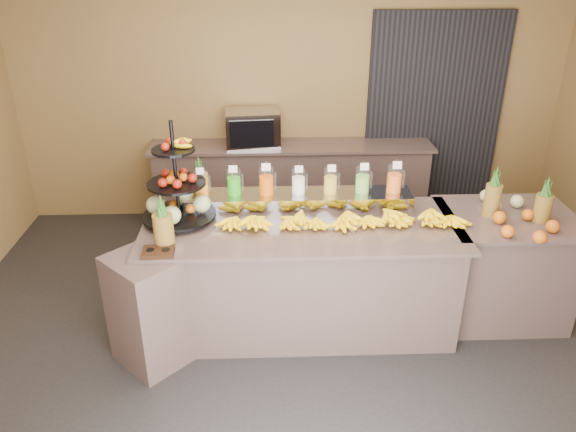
{
  "coord_description": "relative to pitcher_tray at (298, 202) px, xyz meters",
  "views": [
    {
      "loc": [
        -0.26,
        -3.61,
        2.92
      ],
      "look_at": [
        -0.11,
        0.3,
        1.01
      ],
      "focal_mm": 35.0,
      "sensor_mm": 36.0,
      "label": 1
    }
  ],
  "objects": [
    {
      "name": "pitcher_tray",
      "position": [
        0.0,
        0.0,
        0.0
      ],
      "size": [
        1.85,
        0.3,
        0.15
      ],
      "primitive_type": "cube",
      "color": "gray",
      "rests_on": "buffet_counter"
    },
    {
      "name": "juice_pitcher_green",
      "position": [
        -0.52,
        -0.0,
        0.17
      ],
      "size": [
        0.11,
        0.12,
        0.28
      ],
      "color": "silver",
      "rests_on": "pitcher_tray"
    },
    {
      "name": "pineapple_left_a",
      "position": [
        -1.0,
        -0.57,
        0.08
      ],
      "size": [
        0.15,
        0.15,
        0.41
      ],
      "rotation": [
        0.0,
        0.0,
        0.05
      ],
      "color": "brown",
      "rests_on": "buffet_counter"
    },
    {
      "name": "fruit_stand",
      "position": [
        -0.92,
        -0.16,
        0.14
      ],
      "size": [
        0.73,
        0.73,
        0.82
      ],
      "rotation": [
        0.0,
        0.0,
        -0.3
      ],
      "color": "black",
      "rests_on": "buffet_counter"
    },
    {
      "name": "juice_pitcher_lemon",
      "position": [
        0.26,
        -0.0,
        0.17
      ],
      "size": [
        0.11,
        0.12,
        0.27
      ],
      "color": "silver",
      "rests_on": "pitcher_tray"
    },
    {
      "name": "juice_pitcher_lime",
      "position": [
        0.52,
        -0.0,
        0.17
      ],
      "size": [
        0.12,
        0.12,
        0.28
      ],
      "color": "silver",
      "rests_on": "pitcher_tray"
    },
    {
      "name": "juice_pitcher_orange_c",
      "position": [
        0.78,
        -0.0,
        0.17
      ],
      "size": [
        0.12,
        0.13,
        0.3
      ],
      "color": "silver",
      "rests_on": "pitcher_tray"
    },
    {
      "name": "room_envelope",
      "position": [
        0.2,
        0.21,
        0.87
      ],
      "size": [
        6.04,
        5.02,
        2.82
      ],
      "color": "olive",
      "rests_on": "ground"
    },
    {
      "name": "right_counter",
      "position": [
        1.71,
        -0.18,
        -0.54
      ],
      "size": [
        1.08,
        0.88,
        0.93
      ],
      "color": "gray",
      "rests_on": "ground"
    },
    {
      "name": "oven_warmer",
      "position": [
        -0.41,
        1.67,
        0.12
      ],
      "size": [
        0.61,
        0.45,
        0.38
      ],
      "primitive_type": "cube",
      "rotation": [
        0.0,
        0.0,
        0.09
      ],
      "color": "gray",
      "rests_on": "back_ledge"
    },
    {
      "name": "buffet_counter",
      "position": [
        -0.1,
        -0.32,
        -0.54
      ],
      "size": [
        2.75,
        1.25,
        0.93
      ],
      "color": "gray",
      "rests_on": "ground"
    },
    {
      "name": "back_ledge",
      "position": [
        0.01,
        1.67,
        -0.54
      ],
      "size": [
        3.1,
        0.55,
        0.93
      ],
      "color": "gray",
      "rests_on": "ground"
    },
    {
      "name": "pineapple_left_b",
      "position": [
        -0.81,
        0.16,
        0.09
      ],
      "size": [
        0.14,
        0.14,
        0.43
      ],
      "rotation": [
        0.0,
        0.0,
        0.29
      ],
      "color": "brown",
      "rests_on": "buffet_counter"
    },
    {
      "name": "right_fruit_pile",
      "position": [
        1.71,
        -0.33,
        0.01
      ],
      "size": [
        0.51,
        0.48,
        0.27
      ],
      "color": "brown",
      "rests_on": "right_counter"
    },
    {
      "name": "juice_pitcher_orange_a",
      "position": [
        -0.78,
        -0.0,
        0.16
      ],
      "size": [
        0.11,
        0.11,
        0.26
      ],
      "color": "silver",
      "rests_on": "pitcher_tray"
    },
    {
      "name": "juice_pitcher_orange_b",
      "position": [
        -0.26,
        -0.0,
        0.17
      ],
      "size": [
        0.12,
        0.13,
        0.29
      ],
      "color": "silver",
      "rests_on": "pitcher_tray"
    },
    {
      "name": "banana_heap",
      "position": [
        0.35,
        -0.29,
        -0.01
      ],
      "size": [
        1.96,
        0.18,
        0.16
      ],
      "color": "yellow",
      "rests_on": "buffet_counter"
    },
    {
      "name": "juice_pitcher_milk",
      "position": [
        -0.0,
        -0.0,
        0.17
      ],
      "size": [
        0.11,
        0.11,
        0.27
      ],
      "color": "silver",
      "rests_on": "pitcher_tray"
    },
    {
      "name": "ground",
      "position": [
        0.01,
        -0.58,
        -1.01
      ],
      "size": [
        6.0,
        6.0,
        0.0
      ],
      "primitive_type": "plane",
      "color": "black",
      "rests_on": "ground"
    },
    {
      "name": "condiment_caddy",
      "position": [
        -1.03,
        -0.69,
        -0.06
      ],
      "size": [
        0.23,
        0.18,
        0.03
      ],
      "primitive_type": "cube",
      "rotation": [
        0.0,
        0.0,
        0.04
      ],
      "color": "black",
      "rests_on": "buffet_counter"
    }
  ]
}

